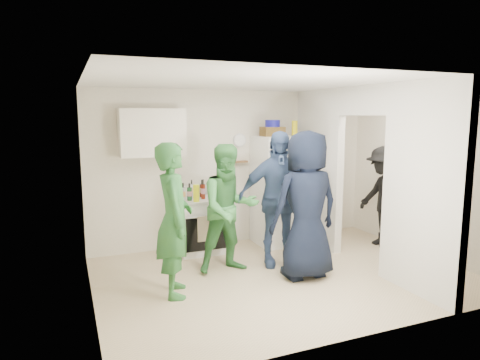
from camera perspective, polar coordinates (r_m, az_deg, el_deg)
name	(u,v)px	position (r m, az deg, el deg)	size (l,w,h in m)	color
floor	(284,275)	(5.84, 5.87, -12.51)	(4.80, 4.80, 0.00)	#CEB891
wall_back	(236,168)	(7.04, -0.51, 1.67)	(4.80, 4.80, 0.00)	silver
wall_front	(373,209)	(4.13, 17.37, -3.65)	(4.80, 4.80, 0.00)	silver
wall_left	(88,195)	(4.87, -19.65, -1.93)	(3.40, 3.40, 0.00)	silver
wall_right	(427,173)	(6.98, 23.70, 0.88)	(3.40, 3.40, 0.00)	silver
ceiling	(287,83)	(5.47, 6.28, 12.76)	(4.80, 4.80, 0.00)	white
partition_pier_back	(318,168)	(7.06, 10.41, 1.55)	(0.12, 1.20, 2.50)	silver
partition_pier_front	(423,190)	(5.36, 23.18, -1.20)	(0.12, 1.20, 2.50)	silver
partition_header	(365,100)	(6.12, 16.33, 10.14)	(0.12, 1.00, 0.40)	silver
stove	(200,225)	(6.65, -5.33, -6.03)	(0.71, 0.59, 0.85)	white
upper_cabinet	(152,133)	(6.43, -11.63, 6.20)	(0.95, 0.34, 0.70)	silver
fridge	(279,190)	(7.02, 5.17, -1.40)	(0.73, 0.71, 1.77)	white
wicker_basket	(272,132)	(6.92, 4.35, 6.45)	(0.35, 0.25, 0.15)	brown
blue_bowl	(273,123)	(6.92, 4.36, 7.53)	(0.24, 0.24, 0.11)	#161590
yellow_cup_stack_top	(295,129)	(6.94, 7.29, 6.83)	(0.09, 0.09, 0.25)	yellow
wall_clock	(239,140)	(7.00, -0.07, 5.33)	(0.22, 0.22, 0.03)	white
spice_shelf	(237,162)	(6.99, -0.36, 2.44)	(0.35, 0.08, 0.03)	olive
nook_window	(418,145)	(7.06, 22.62, 4.29)	(0.03, 0.70, 0.80)	black
nook_window_frame	(417,145)	(7.05, 22.53, 4.29)	(0.04, 0.76, 0.86)	white
nook_valance	(417,122)	(7.02, 22.55, 7.14)	(0.04, 0.82, 0.18)	white
yellow_cup_stack_stove	(196,193)	(6.29, -5.86, -1.76)	(0.09, 0.09, 0.25)	#F7FF15
red_cup	(218,196)	(6.43, -2.99, -2.10)	(0.09, 0.09, 0.12)	#B00B1E
person_green_left	(174,220)	(5.03, -8.79, -5.27)	(0.66, 0.43, 1.80)	#306B2A
person_green_center	(229,209)	(5.73, -1.45, -3.84)	(0.84, 0.65, 1.73)	#3B8749
person_denim	(277,199)	(6.00, 5.00, -2.51)	(1.11, 0.46, 1.89)	navy
person_navy	(306,205)	(5.56, 8.83, -3.34)	(0.94, 0.61, 1.92)	black
person_nook	(384,197)	(7.24, 18.65, -2.12)	(1.05, 0.60, 1.62)	black
bottle_a	(179,190)	(6.60, -8.10, -1.36)	(0.08, 0.08, 0.24)	brown
bottle_b	(189,192)	(6.39, -6.76, -1.59)	(0.07, 0.07, 0.26)	#1E5B30
bottle_c	(192,188)	(6.64, -6.47, -1.13)	(0.06, 0.06, 0.27)	silver
bottle_d	(203,189)	(6.49, -4.94, -1.22)	(0.06, 0.06, 0.30)	maroon
bottle_e	(202,188)	(6.73, -5.06, -1.04)	(0.08, 0.08, 0.26)	#B6B6C9
bottle_f	(211,188)	(6.62, -3.83, -1.13)	(0.07, 0.07, 0.27)	#143715
bottle_g	(213,187)	(6.75, -3.62, -0.96)	(0.07, 0.07, 0.27)	olive
bottle_h	(183,192)	(6.33, -7.60, -1.61)	(0.07, 0.07, 0.28)	#AAAEB6
bottle_i	(202,188)	(6.63, -5.11, -1.14)	(0.07, 0.07, 0.27)	#50190D
bottle_j	(220,189)	(6.55, -2.63, -1.20)	(0.08, 0.08, 0.28)	#1C5226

